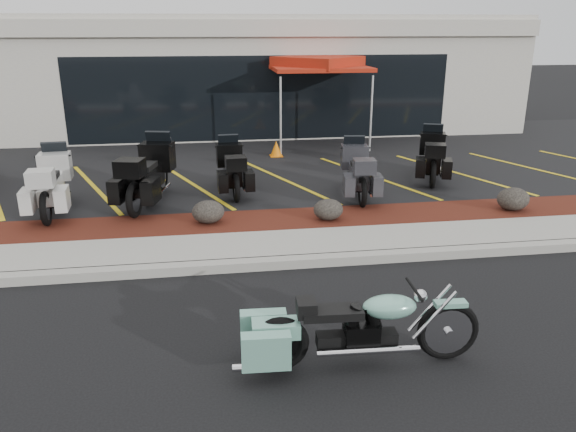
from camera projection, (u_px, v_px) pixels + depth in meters
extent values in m
plane|color=black|center=(340.00, 288.00, 8.26)|extent=(90.00, 90.00, 0.00)
cube|color=gray|center=(327.00, 260.00, 9.08)|extent=(24.00, 0.25, 0.15)
cube|color=gray|center=(318.00, 244.00, 9.74)|extent=(24.00, 1.20, 0.15)
cube|color=black|center=(306.00, 221.00, 10.86)|extent=(24.00, 1.20, 0.16)
cube|color=black|center=(272.00, 159.00, 15.92)|extent=(26.00, 9.60, 0.15)
cube|color=#ADA89C|center=(251.00, 72.00, 21.19)|extent=(18.00, 8.00, 4.00)
cube|color=black|center=(262.00, 98.00, 17.63)|extent=(12.00, 0.06, 2.60)
cube|color=#ADA89C|center=(262.00, 28.00, 16.92)|extent=(18.00, 0.30, 0.50)
ellipsoid|color=black|center=(208.00, 212.00, 10.47)|extent=(0.61, 0.51, 0.43)
ellipsoid|color=black|center=(328.00, 210.00, 10.64)|extent=(0.57, 0.47, 0.40)
ellipsoid|color=black|center=(513.00, 199.00, 11.20)|extent=(0.65, 0.54, 0.46)
cone|color=orange|center=(276.00, 149.00, 15.87)|extent=(0.39, 0.39, 0.43)
cylinder|color=silver|center=(276.00, 115.00, 15.99)|extent=(0.06, 0.06, 2.18)
cylinder|color=silver|center=(368.00, 115.00, 16.12)|extent=(0.06, 0.06, 2.18)
cylinder|color=silver|center=(273.00, 103.00, 18.50)|extent=(0.06, 0.06, 2.18)
cylinder|color=silver|center=(353.00, 103.00, 18.63)|extent=(0.06, 0.06, 2.18)
cube|color=#9A1E0E|center=(318.00, 67.00, 16.91)|extent=(3.10, 3.10, 0.11)
cube|color=#9A1E0E|center=(318.00, 62.00, 16.86)|extent=(2.93, 2.93, 0.33)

